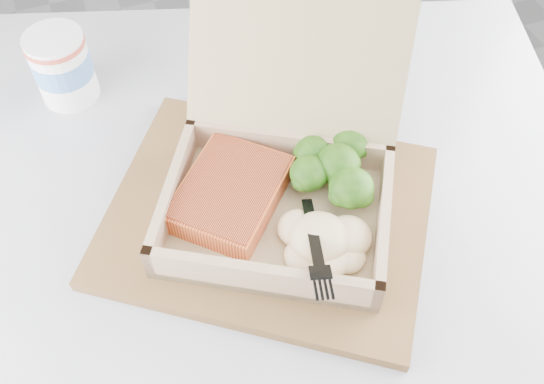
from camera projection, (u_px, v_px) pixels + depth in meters
name	position (u px, v px, depth m)	size (l,w,h in m)	color
cafe_table	(267.00, 298.00, 0.81)	(0.96, 0.96, 0.72)	black
serving_tray	(268.00, 215.00, 0.66)	(0.34, 0.27, 0.01)	brown
takeout_container	(283.00, 159.00, 0.63)	(0.34, 0.35, 0.20)	#9D855E
salmon_fillet	(230.00, 193.00, 0.64)	(0.10, 0.13, 0.03)	orange
broccoli_pile	(337.00, 169.00, 0.65)	(0.11, 0.11, 0.04)	#3E771A
mashed_potatoes	(319.00, 238.00, 0.60)	(0.10, 0.09, 0.03)	beige
plastic_fork	(310.00, 215.00, 0.60)	(0.06, 0.14, 0.03)	black
paper_cup	(62.00, 65.00, 0.74)	(0.07, 0.07, 0.09)	white
receipt	(279.00, 106.00, 0.77)	(0.07, 0.13, 0.00)	white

